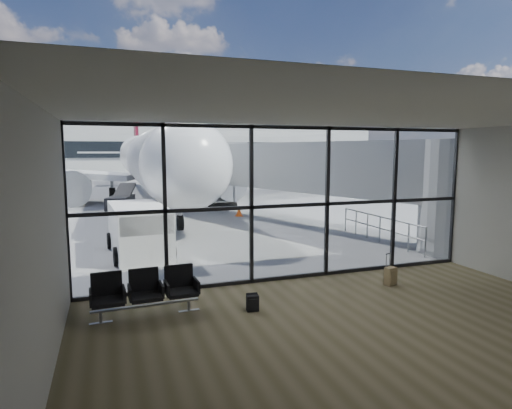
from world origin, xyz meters
TOP-DOWN VIEW (x-y plane):
  - ground at (0.00, 40.00)m, footprint 220.00×220.00m
  - lounge_shell at (0.00, -4.80)m, footprint 12.02×8.01m
  - glass_curtain_wall at (0.00, 0.00)m, footprint 12.10×0.12m
  - jet_bridge at (4.90, 7.07)m, footprint 8.00×16.50m
  - apron_railing at (5.60, 3.50)m, footprint 0.06×5.46m
  - far_terminal at (-0.59, 61.97)m, footprint 80.00×12.20m
  - tree_4 at (-21.00, 72.00)m, footprint 5.61×5.61m
  - tree_5 at (-15.00, 72.00)m, footprint 6.27×6.27m
  - seating_row at (-4.29, -1.49)m, footprint 2.41×0.77m
  - backpack at (-1.87, -2.09)m, footprint 0.30×0.28m
  - suitcase at (2.45, -1.51)m, footprint 0.38×0.32m
  - airliner at (-1.71, 24.22)m, footprint 34.39×39.75m
  - service_van at (-3.99, 4.54)m, footprint 2.26×4.27m
  - belt_loader at (-4.25, 17.02)m, footprint 2.13×3.71m
  - traffic_cone_a at (-2.78, 12.77)m, footprint 0.37×0.37m
  - traffic_cone_b at (2.17, 12.33)m, footprint 0.40×0.40m

SIDE VIEW (x-z plane):
  - ground at x=0.00m, z-range 0.00..0.00m
  - backpack at x=-1.87m, z-range -0.01..0.42m
  - traffic_cone_a at x=-2.78m, z-range -0.01..0.52m
  - traffic_cone_b at x=2.17m, z-range -0.01..0.56m
  - suitcase at x=2.45m, z-range -0.18..0.73m
  - belt_loader at x=-4.25m, z-range -0.27..1.36m
  - seating_row at x=-4.29m, z-range 0.06..1.13m
  - apron_railing at x=5.60m, z-range 0.16..1.27m
  - service_van at x=-3.99m, z-range 0.02..1.83m
  - glass_curtain_wall at x=0.00m, z-range 0.00..4.50m
  - lounge_shell at x=0.00m, z-range 0.40..4.91m
  - jet_bridge at x=4.90m, z-range 0.59..4.92m
  - airliner at x=-1.71m, z-range -2.00..8.25m
  - far_terminal at x=-0.59m, z-range -1.29..9.71m
  - tree_4 at x=-21.00m, z-range 1.22..9.29m
  - tree_5 at x=-15.00m, z-range 1.36..10.39m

